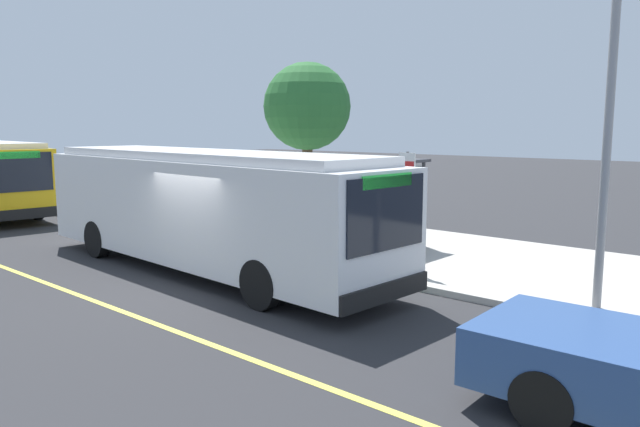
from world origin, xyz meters
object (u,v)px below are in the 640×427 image
object	(u,v)px
waiting_bench	(382,227)
pedestrian_commuter	(331,218)
transit_bus_main	(204,206)
route_sign_post	(407,194)

from	to	relation	value
waiting_bench	pedestrian_commuter	size ratio (longest dim) A/B	0.95
transit_bus_main	route_sign_post	size ratio (longest dim) A/B	4.09
waiting_bench	route_sign_post	distance (m)	3.50
transit_bus_main	pedestrian_commuter	bearing A→B (deg)	63.84
transit_bus_main	route_sign_post	distance (m)	4.91
transit_bus_main	pedestrian_commuter	size ratio (longest dim) A/B	6.77
transit_bus_main	pedestrian_commuter	distance (m)	3.42
transit_bus_main	waiting_bench	world-z (taller)	transit_bus_main
transit_bus_main	pedestrian_commuter	xyz separation A→B (m)	(1.49, 3.04, -0.50)
waiting_bench	pedestrian_commuter	world-z (taller)	pedestrian_commuter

